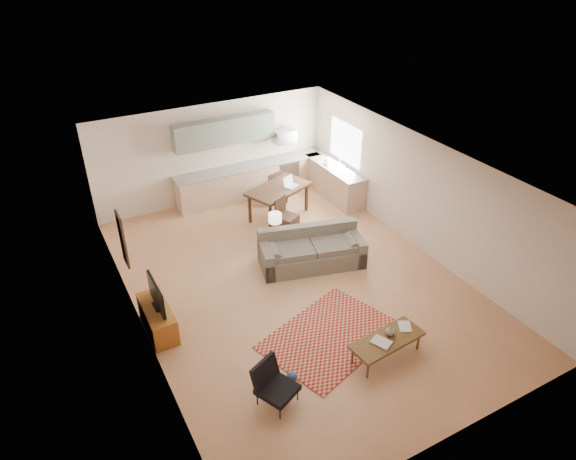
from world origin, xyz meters
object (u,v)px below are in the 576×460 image
armchair (277,386)px  console_table (275,243)px  sofa (312,249)px  coffee_table (386,347)px  tv_credenza (158,319)px  dining_table (279,202)px

armchair → console_table: (1.94, 3.83, -0.06)m
sofa → armchair: sofa is taller
sofa → coffee_table: (-0.31, -3.09, -0.21)m
tv_credenza → console_table: size_ratio=1.94×
sofa → coffee_table: sofa is taller
armchair → tv_credenza: 2.86m
coffee_table → tv_credenza: size_ratio=1.16×
tv_credenza → dining_table: (4.04, 2.81, 0.14)m
coffee_table → tv_credenza: bearing=136.5°
tv_credenza → console_table: bearing=21.5°
armchair → tv_credenza: size_ratio=0.62×
sofa → dining_table: same height
armchair → tv_credenza: (-1.19, 2.60, -0.09)m
armchair → console_table: armchair is taller
tv_credenza → dining_table: 4.92m
sofa → console_table: bearing=140.1°
armchair → console_table: 4.30m
console_table → dining_table: bearing=84.4°
coffee_table → dining_table: dining_table is taller
coffee_table → armchair: (-2.17, 0.00, 0.16)m
coffee_table → console_table: (-0.23, 3.84, 0.10)m
coffee_table → sofa: bearing=78.6°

